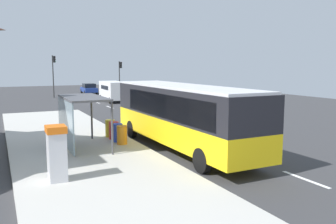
{
  "coord_description": "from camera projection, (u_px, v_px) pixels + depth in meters",
  "views": [
    {
      "loc": [
        -9.8,
        -15.2,
        4.18
      ],
      "look_at": [
        -1.0,
        3.05,
        1.5
      ],
      "focal_mm": 38.04,
      "sensor_mm": 36.0,
      "label": 1
    }
  ],
  "objects": [
    {
      "name": "lane_stripe_seg_7",
      "position": [
        87.0,
        99.0,
        44.35
      ],
      "size": [
        0.16,
        2.2,
        0.01
      ],
      "primitive_type": "cube",
      "color": "silver",
      "rests_on": "ground"
    },
    {
      "name": "bus_shelter",
      "position": [
        77.0,
        109.0,
        16.99
      ],
      "size": [
        1.8,
        4.0,
        2.5
      ],
      "color": "#4C4C51",
      "rests_on": "sidewalk_platform"
    },
    {
      "name": "sedan_near",
      "position": [
        89.0,
        88.0,
        51.78
      ],
      "size": [
        2.01,
        4.48,
        1.52
      ],
      "color": "navy",
      "rests_on": "ground"
    },
    {
      "name": "ticket_machine",
      "position": [
        57.0,
        153.0,
        12.29
      ],
      "size": [
        0.66,
        0.76,
        1.94
      ],
      "color": "silver",
      "rests_on": "sidewalk_platform"
    },
    {
      "name": "traffic_light_near_side",
      "position": [
        120.0,
        73.0,
        48.58
      ],
      "size": [
        0.49,
        0.28,
        4.68
      ],
      "color": "#2D2D2D",
      "rests_on": "ground"
    },
    {
      "name": "lane_stripe_seg_5",
      "position": [
        110.0,
        107.0,
        35.41
      ],
      "size": [
        0.16,
        2.2,
        0.01
      ],
      "primitive_type": "cube",
      "color": "silver",
      "rests_on": "ground"
    },
    {
      "name": "traffic_light_far_side",
      "position": [
        54.0,
        70.0,
        45.53
      ],
      "size": [
        0.49,
        0.28,
        5.41
      ],
      "color": "#2D2D2D",
      "rests_on": "ground"
    },
    {
      "name": "sidewalk_platform",
      "position": [
        78.0,
        149.0,
        17.36
      ],
      "size": [
        6.2,
        30.0,
        0.18
      ],
      "primitive_type": "cube",
      "color": "beige",
      "rests_on": "ground"
    },
    {
      "name": "recycling_bin_orange",
      "position": [
        122.0,
        135.0,
        18.06
      ],
      "size": [
        0.52,
        0.52,
        0.95
      ],
      "primitive_type": "cylinder",
      "color": "orange",
      "rests_on": "sidewalk_platform"
    },
    {
      "name": "ground_plane",
      "position": [
        124.0,
        114.0,
        30.85
      ],
      "size": [
        56.0,
        92.0,
        0.04
      ],
      "primitive_type": "cube",
      "color": "#38383A"
    },
    {
      "name": "recycling_bin_yellow",
      "position": [
        110.0,
        128.0,
        19.94
      ],
      "size": [
        0.52,
        0.52,
        0.95
      ],
      "primitive_type": "cylinder",
      "color": "yellow",
      "rests_on": "sidewalk_platform"
    },
    {
      "name": "lane_stripe_seg_4",
      "position": [
        126.0,
        113.0,
        30.95
      ],
      "size": [
        0.16,
        2.2,
        0.01
      ],
      "primitive_type": "cube",
      "color": "silver",
      "rests_on": "ground"
    },
    {
      "name": "lane_stripe_seg_3",
      "position": [
        149.0,
        121.0,
        26.48
      ],
      "size": [
        0.16,
        2.2,
        0.01
      ],
      "primitive_type": "cube",
      "color": "silver",
      "rests_on": "ground"
    },
    {
      "name": "recycling_bin_blue",
      "position": [
        118.0,
        133.0,
        18.69
      ],
      "size": [
        0.52,
        0.52,
        0.95
      ],
      "primitive_type": "cylinder",
      "color": "blue",
      "rests_on": "sidewalk_platform"
    },
    {
      "name": "lane_stripe_seg_6",
      "position": [
        97.0,
        102.0,
        39.88
      ],
      "size": [
        0.16,
        2.2,
        0.01
      ],
      "primitive_type": "cube",
      "color": "silver",
      "rests_on": "ground"
    },
    {
      "name": "bus",
      "position": [
        181.0,
        113.0,
        17.43
      ],
      "size": [
        2.69,
        11.05,
        3.21
      ],
      "color": "yellow",
      "rests_on": "ground"
    },
    {
      "name": "lane_stripe_seg_0",
      "position": [
        305.0,
        179.0,
        13.09
      ],
      "size": [
        0.16,
        2.2,
        0.01
      ],
      "primitive_type": "cube",
      "color": "silver",
      "rests_on": "ground"
    },
    {
      "name": "recycling_bin_red",
      "position": [
        114.0,
        130.0,
        19.31
      ],
      "size": [
        0.52,
        0.52,
        0.95
      ],
      "primitive_type": "cylinder",
      "color": "red",
      "rests_on": "sidewalk_platform"
    },
    {
      "name": "white_van",
      "position": [
        113.0,
        90.0,
        40.69
      ],
      "size": [
        2.12,
        5.24,
        2.3
      ],
      "color": "white",
      "rests_on": "ground"
    },
    {
      "name": "lane_stripe_seg_2",
      "position": [
        180.0,
        133.0,
        22.02
      ],
      "size": [
        0.16,
        2.2,
        0.01
      ],
      "primitive_type": "cube",
      "color": "silver",
      "rests_on": "ground"
    },
    {
      "name": "lane_stripe_seg_1",
      "position": [
        226.0,
        150.0,
        17.55
      ],
      "size": [
        0.16,
        2.2,
        0.01
      ],
      "primitive_type": "cube",
      "color": "silver",
      "rests_on": "ground"
    }
  ]
}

